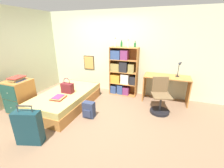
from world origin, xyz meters
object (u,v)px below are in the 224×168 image
bottle_clear (128,44)px  backpack (89,110)px  bottle_blue (135,45)px  desk_lamp (180,66)px  desk (166,84)px  bed (67,99)px  bookcase (122,73)px  suitcase (29,128)px  bottle_brown (122,44)px  magazine_pile_on_dresser (17,79)px  desk_chair (160,102)px  handbag (67,88)px  book_stack_on_bed (58,98)px  bottle_green (115,43)px  dresser (20,96)px

bottle_clear → backpack: bottle_clear is taller
bottle_blue → backpack: (-0.69, -1.70, -1.40)m
desk_lamp → desk: bearing=-167.2°
bed → bookcase: (1.19, 1.35, 0.51)m
suitcase → bottle_brown: (0.90, 2.83, 1.27)m
desk_lamp → bottle_clear: bearing=179.3°
desk → backpack: bearing=-137.5°
magazine_pile_on_dresser → bottle_blue: (2.51, 1.99, 0.72)m
bed → desk_chair: 2.50m
bookcase → bottle_brown: 0.88m
bottle_blue → desk_chair: (0.89, -0.84, -1.30)m
handbag → bottle_blue: 2.29m
book_stack_on_bed → bottle_brown: size_ratio=1.88×
bottle_blue → book_stack_on_bed: bearing=-129.0°
magazine_pile_on_dresser → desk: bearing=27.7°
bottle_green → book_stack_on_bed: bearing=-115.5°
bed → bottle_blue: bearing=42.4°
book_stack_on_bed → bottle_brown: 2.37m
bottle_clear → handbag: bearing=-133.3°
bed → bottle_clear: size_ratio=9.17×
bed → desk_lamp: size_ratio=4.46×
magazine_pile_on_dresser → desk: (3.50, 1.84, -0.33)m
bed → desk_chair: bearing=13.1°
book_stack_on_bed → suitcase: (0.16, -1.04, -0.12)m
dresser → desk_lamp: size_ratio=1.83×
bottle_brown → desk_lamp: 1.77m
dresser → bottle_clear: bearing=39.8°
bed → desk: size_ratio=1.60×
magazine_pile_on_dresser → desk_lamp: desk_lamp is taller
bottle_green → backpack: (-0.09, -1.68, -1.43)m
desk → desk_chair: desk_chair is taller
bottle_clear → bottle_blue: size_ratio=1.18×
magazine_pile_on_dresser → desk_chair: (3.40, 1.15, -0.58)m
backpack → book_stack_on_bed: bearing=-172.1°
bed → bottle_blue: (1.54, 1.41, 1.38)m
bookcase → desk_chair: bearing=-32.3°
bed → desk: bearing=26.3°
desk → bottle_clear: bearing=175.8°
magazine_pile_on_dresser → bottle_brown: bearing=43.3°
desk → bottle_blue: bearing=171.1°
bottle_clear → desk_chair: 1.87m
dresser → desk_lamp: (3.80, 1.92, 0.67)m
bottle_green → desk_chair: bearing=-28.8°
handbag → bottle_green: 1.96m
book_stack_on_bed → magazine_pile_on_dresser: (-1.05, -0.19, 0.43)m
handbag → bottle_brown: (1.06, 1.40, 1.04)m
desk → desk_chair: 0.74m
bottle_clear → backpack: 2.21m
bed → desk_lamp: 3.24m
desk → backpack: 2.31m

